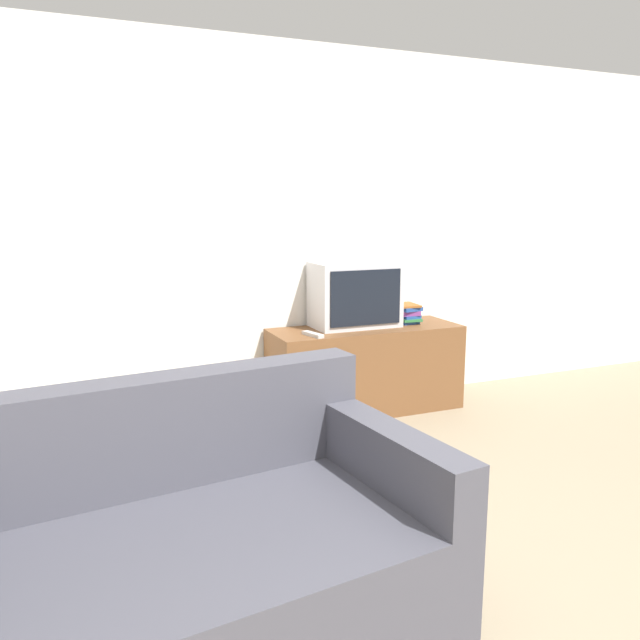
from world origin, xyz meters
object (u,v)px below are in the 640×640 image
at_px(book_stack, 407,313).
at_px(couch, 170,580).
at_px(television, 355,295).
at_px(remote_on_stand, 313,334).
at_px(tv_stand, 365,369).

bearing_deg(book_stack, couch, -135.12).
relative_size(television, couch, 0.33).
bearing_deg(couch, television, 44.71).
bearing_deg(television, remote_on_stand, -154.13).
relative_size(tv_stand, television, 2.26).
height_order(tv_stand, television, television).
relative_size(tv_stand, couch, 0.75).
bearing_deg(remote_on_stand, television, 25.87).
bearing_deg(remote_on_stand, book_stack, 11.44).
bearing_deg(tv_stand, book_stack, 6.11).
bearing_deg(television, couch, -128.44).
xyz_separation_m(tv_stand, television, (-0.06, 0.07, 0.54)).
height_order(couch, remote_on_stand, couch).
bearing_deg(couch, tv_stand, 42.86).
height_order(tv_stand, remote_on_stand, remote_on_stand).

